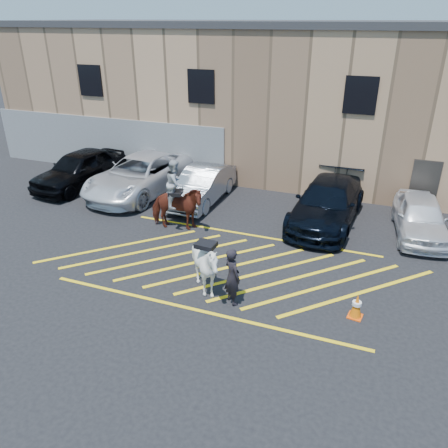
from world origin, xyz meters
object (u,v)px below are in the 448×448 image
(handler, at_px, (232,276))
(traffic_cone, at_px, (357,306))
(car_white_pickup, at_px, (141,175))
(mounted_bay, at_px, (176,202))
(car_silver_sedan, at_px, (202,185))
(car_blue_suv, at_px, (327,202))
(saddled_white, at_px, (206,266))
(car_white_suv, at_px, (420,217))
(car_black_suv, at_px, (80,169))

(handler, xyz_separation_m, traffic_cone, (3.40, 0.54, -0.50))
(car_white_pickup, bearing_deg, handler, -38.69)
(handler, bearing_deg, mounted_bay, -6.62)
(car_white_pickup, height_order, car_silver_sedan, car_white_pickup)
(car_silver_sedan, bearing_deg, mounted_bay, -85.27)
(car_blue_suv, relative_size, saddled_white, 3.15)
(handler, xyz_separation_m, saddled_white, (-0.88, 0.21, 0.04))
(car_blue_suv, xyz_separation_m, saddled_white, (-2.56, -6.31, 0.08))
(mounted_bay, relative_size, saddled_white, 1.54)
(handler, bearing_deg, car_silver_sedan, -20.65)
(car_white_suv, xyz_separation_m, saddled_white, (-5.98, -6.36, 0.18))
(car_black_suv, height_order, car_blue_suv, car_black_suv)
(traffic_cone, bearing_deg, handler, -170.96)
(car_silver_sedan, distance_m, car_white_suv, 8.91)
(car_black_suv, distance_m, car_silver_sedan, 6.28)
(car_black_suv, distance_m, mounted_bay, 7.01)
(car_black_suv, bearing_deg, car_white_suv, 7.67)
(saddled_white, height_order, traffic_cone, saddled_white)
(car_white_pickup, distance_m, mounted_bay, 4.44)
(car_white_suv, bearing_deg, handler, -133.62)
(car_white_pickup, height_order, handler, handler)
(car_blue_suv, height_order, handler, handler)
(car_blue_suv, relative_size, traffic_cone, 7.76)
(handler, height_order, saddled_white, saddled_white)
(car_white_pickup, height_order, saddled_white, saddled_white)
(car_white_pickup, xyz_separation_m, mounted_bay, (3.30, -2.96, 0.26))
(car_black_suv, distance_m, saddled_white, 11.14)
(car_black_suv, xyz_separation_m, car_white_pickup, (3.17, 0.27, -0.01))
(car_white_pickup, relative_size, saddled_white, 3.45)
(car_silver_sedan, height_order, handler, handler)
(car_white_pickup, distance_m, handler, 9.67)
(car_black_suv, bearing_deg, car_silver_sedan, 9.70)
(saddled_white, bearing_deg, car_black_suv, 145.65)
(handler, xyz_separation_m, mounted_bay, (-3.61, 3.80, 0.25))
(car_silver_sedan, relative_size, car_blue_suv, 0.81)
(mounted_bay, bearing_deg, car_white_suv, 17.59)
(car_white_pickup, relative_size, car_blue_suv, 1.10)
(car_black_suv, xyz_separation_m, car_white_suv, (15.18, 0.07, -0.14))
(saddled_white, distance_m, traffic_cone, 4.32)
(car_white_suv, bearing_deg, mounted_bay, -168.17)
(car_silver_sedan, xyz_separation_m, traffic_cone, (7.21, -6.20, -0.39))
(car_silver_sedan, relative_size, handler, 2.64)
(traffic_cone, bearing_deg, car_blue_suv, 106.03)
(car_black_suv, bearing_deg, saddled_white, -26.95)
(car_white_pickup, xyz_separation_m, handler, (6.90, -6.76, 0.00))
(car_white_pickup, height_order, traffic_cone, car_white_pickup)
(mounted_bay, height_order, saddled_white, mounted_bay)
(traffic_cone, bearing_deg, saddled_white, -175.53)
(mounted_bay, bearing_deg, car_white_pickup, 138.06)
(car_silver_sedan, bearing_deg, car_white_suv, -0.32)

